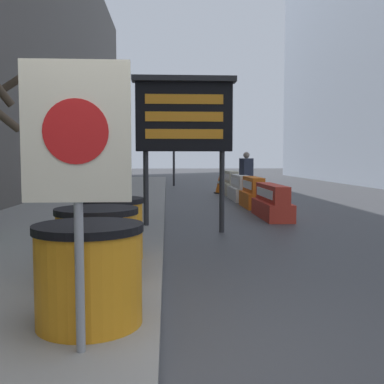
# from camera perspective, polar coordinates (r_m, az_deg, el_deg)

# --- Properties ---
(ground_plane) EXTENTS (120.00, 120.00, 0.00)m
(ground_plane) POSITION_cam_1_polar(r_m,az_deg,el_deg) (3.11, -4.23, -22.88)
(ground_plane) COLOR #3F3F42
(barrel_drum_foreground) EXTENTS (0.84, 0.84, 0.77)m
(barrel_drum_foreground) POSITION_cam_1_polar(r_m,az_deg,el_deg) (3.58, -12.95, -10.10)
(barrel_drum_foreground) COLOR orange
(barrel_drum_foreground) RESTS_ON sidewalk_left
(barrel_drum_middle) EXTENTS (0.84, 0.84, 0.77)m
(barrel_drum_middle) POSITION_cam_1_polar(r_m,az_deg,el_deg) (4.67, -11.97, -6.70)
(barrel_drum_middle) COLOR orange
(barrel_drum_middle) RESTS_ON sidewalk_left
(barrel_drum_back) EXTENTS (0.84, 0.84, 0.77)m
(barrel_drum_back) POSITION_cam_1_polar(r_m,az_deg,el_deg) (5.75, -10.32, -4.60)
(barrel_drum_back) COLOR orange
(barrel_drum_back) RESTS_ON sidewalk_left
(warning_sign) EXTENTS (0.69, 0.08, 1.89)m
(warning_sign) POSITION_cam_1_polar(r_m,az_deg,el_deg) (2.95, -14.43, 5.08)
(warning_sign) COLOR gray
(warning_sign) RESTS_ON sidewalk_left
(message_board) EXTENTS (1.93, 0.36, 2.93)m
(message_board) POSITION_cam_1_polar(r_m,az_deg,el_deg) (8.54, -1.02, 9.49)
(message_board) COLOR #28282B
(message_board) RESTS_ON ground_plane
(jersey_barrier_red_striped) EXTENTS (0.59, 2.06, 0.80)m
(jersey_barrier_red_striped) POSITION_cam_1_polar(r_m,az_deg,el_deg) (10.86, 10.10, -1.41)
(jersey_barrier_red_striped) COLOR red
(jersey_barrier_red_striped) RESTS_ON ground_plane
(jersey_barrier_orange_near) EXTENTS (0.58, 1.64, 0.88)m
(jersey_barrier_orange_near) POSITION_cam_1_polar(r_m,az_deg,el_deg) (13.12, 7.77, -0.26)
(jersey_barrier_orange_near) COLOR orange
(jersey_barrier_orange_near) RESTS_ON ground_plane
(jersey_barrier_white) EXTENTS (0.63, 2.02, 0.86)m
(jersey_barrier_white) POSITION_cam_1_polar(r_m,az_deg,el_deg) (15.32, 6.17, 0.37)
(jersey_barrier_white) COLOR silver
(jersey_barrier_white) RESTS_ON ground_plane
(jersey_barrier_cream) EXTENTS (0.55, 1.86, 0.93)m
(jersey_barrier_cream) POSITION_cam_1_polar(r_m,az_deg,el_deg) (17.61, 4.94, 0.99)
(jersey_barrier_cream) COLOR beige
(jersey_barrier_cream) RESTS_ON ground_plane
(traffic_cone_near) EXTENTS (0.45, 0.45, 0.80)m
(traffic_cone_near) POSITION_cam_1_polar(r_m,az_deg,el_deg) (18.25, 3.54, 1.06)
(traffic_cone_near) COLOR black
(traffic_cone_near) RESTS_ON ground_plane
(traffic_light_near_curb) EXTENTS (0.28, 0.45, 3.92)m
(traffic_light_near_curb) POSITION_cam_1_polar(r_m,az_deg,el_deg) (23.20, -2.33, 7.81)
(traffic_light_near_curb) COLOR #2D2D30
(traffic_light_near_curb) RESTS_ON ground_plane
(pedestrian_worker) EXTENTS (0.50, 0.45, 1.64)m
(pedestrian_worker) POSITION_cam_1_polar(r_m,az_deg,el_deg) (15.53, 6.91, 2.60)
(pedestrian_worker) COLOR #23283D
(pedestrian_worker) RESTS_ON ground_plane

